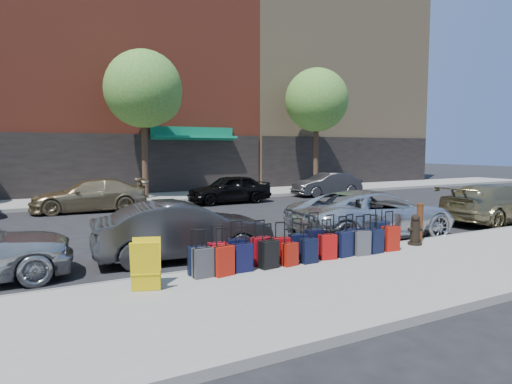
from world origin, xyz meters
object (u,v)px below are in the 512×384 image
car_near_1 (184,230)px  suitcase_front_5 (298,247)px  car_far_1 (89,195)px  display_rack (146,265)px  car_far_2 (229,189)px  car_far_3 (327,184)px  car_near_2 (373,214)px  car_near_3 (497,203)px  tree_right (319,102)px  fire_hydrant (415,231)px  tree_center (146,91)px  bollard (420,222)px

car_near_1 → suitcase_front_5: bearing=-127.2°
car_far_1 → display_rack: bearing=0.1°
car_far_2 → car_far_3: (6.16, 0.43, -0.04)m
car_near_2 → car_near_3: bearing=-86.5°
tree_right → car_far_3: (-1.26, -2.55, -4.77)m
fire_hydrant → car_far_2: size_ratio=0.20×
car_near_2 → car_far_2: bearing=4.0°
tree_center → tree_right: (10.50, 0.00, 0.00)m
display_rack → car_near_1: car_near_1 is taller
suitcase_front_5 → car_far_1: (-2.57, 11.52, 0.23)m
display_rack → car_near_1: 2.85m
suitcase_front_5 → car_near_1: (-1.98, 1.86, 0.25)m
bollard → car_near_1: size_ratio=0.24×
fire_hydrant → car_far_2: 11.48m
car_near_3 → car_far_3: car_near_3 is taller
suitcase_front_5 → car_far_1: size_ratio=0.20×
bollard → car_near_2: (-0.21, 1.53, 0.03)m
tree_right → car_far_1: size_ratio=1.57×
fire_hydrant → suitcase_front_5: bearing=-170.6°
car_near_2 → car_far_1: (-6.31, 9.91, -0.03)m
car_near_2 → tree_center: bearing=17.7°
fire_hydrant → car_near_1: car_near_1 is taller
suitcase_front_5 → car_far_3: (9.92, 11.75, 0.20)m
fire_hydrant → car_near_1: 5.85m
tree_center → suitcase_front_5: tree_center is taller
car_near_3 → car_near_2: bearing=88.1°
bollard → display_rack: size_ratio=1.15×
display_rack → car_near_2: 7.59m
suitcase_front_5 → bollard: bollard is taller
tree_right → car_far_3: tree_right is taller
tree_right → display_rack: size_ratio=8.22×
display_rack → tree_right: bearing=65.0°
suitcase_front_5 → car_near_2: bearing=30.8°
car_near_3 → car_far_1: size_ratio=1.02×
display_rack → suitcase_front_5: bearing=28.2°
car_near_1 → car_far_1: 9.68m
tree_center → bollard: tree_center is taller
tree_center → car_far_3: size_ratio=1.86×
car_far_1 → car_near_2: bearing=37.2°
car_far_1 → car_far_3: 12.50m
suitcase_front_5 → display_rack: (-3.54, -0.53, 0.15)m
suitcase_front_5 → bollard: 3.96m
bollard → car_far_3: size_ratio=0.26×
suitcase_front_5 → car_near_3: (9.49, 1.55, 0.25)m
car_near_2 → suitcase_front_5: bearing=117.5°
tree_right → display_rack: tree_right is taller
suitcase_front_5 → car_far_3: bearing=57.3°
car_near_2 → car_far_1: size_ratio=1.09×
tree_right → fire_hydrant: size_ratio=9.18×
car_far_2 → suitcase_front_5: bearing=-18.1°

